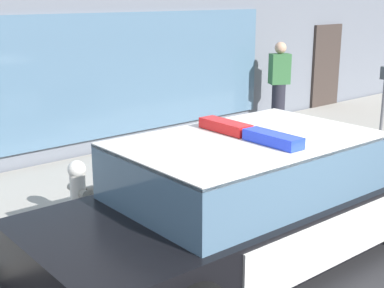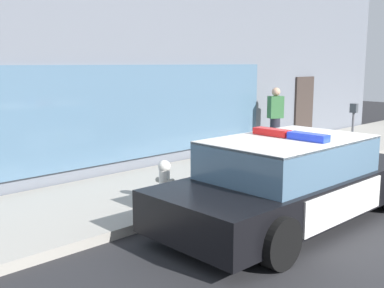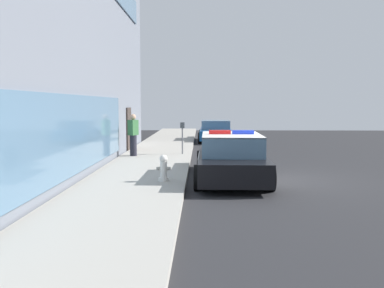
% 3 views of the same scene
% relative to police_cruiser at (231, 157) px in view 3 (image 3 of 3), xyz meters
% --- Properties ---
extents(ground, '(48.00, 48.00, 0.00)m').
position_rel_police_cruiser_xyz_m(ground, '(0.12, -1.25, -0.68)').
color(ground, '#262628').
extents(sidewalk, '(48.00, 2.92, 0.15)m').
position_rel_police_cruiser_xyz_m(sidewalk, '(0.12, 2.76, -0.61)').
color(sidewalk, '#A39E93').
rests_on(sidewalk, ground).
extents(police_cruiser, '(5.14, 2.16, 1.49)m').
position_rel_police_cruiser_xyz_m(police_cruiser, '(0.00, 0.00, 0.00)').
color(police_cruiser, black).
rests_on(police_cruiser, ground).
extents(fire_hydrant, '(0.34, 0.39, 0.73)m').
position_rel_police_cruiser_xyz_m(fire_hydrant, '(-1.07, 1.92, -0.18)').
color(fire_hydrant, silver).
rests_on(fire_hydrant, sidewalk).
extents(car_down_street, '(4.40, 2.12, 1.29)m').
position_rel_police_cruiser_xyz_m(car_down_street, '(12.97, -0.00, -0.05)').
color(car_down_street, '#144C8C').
rests_on(car_down_street, ground).
extents(pedestrian_on_sidewalk, '(0.47, 0.41, 1.71)m').
position_rel_police_cruiser_xyz_m(pedestrian_on_sidewalk, '(4.59, 3.65, 0.33)').
color(pedestrian_on_sidewalk, '#23232D').
rests_on(pedestrian_on_sidewalk, sidewalk).
extents(parking_meter, '(0.12, 0.18, 1.34)m').
position_rel_police_cruiser_xyz_m(parking_meter, '(5.31, 1.68, 0.40)').
color(parking_meter, slate).
rests_on(parking_meter, sidewalk).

